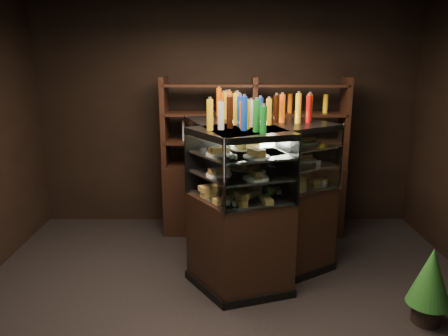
% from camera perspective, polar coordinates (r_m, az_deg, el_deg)
% --- Properties ---
extents(ground, '(5.00, 5.00, 0.00)m').
position_cam_1_polar(ground, '(4.00, 0.65, -19.67)').
color(ground, black).
rests_on(ground, ground).
extents(room_shell, '(5.02, 5.02, 3.01)m').
position_cam_1_polar(room_shell, '(3.33, 0.75, 9.24)').
color(room_shell, black).
rests_on(room_shell, ground).
extents(display_case, '(1.67, 1.62, 1.59)m').
position_cam_1_polar(display_case, '(4.60, 3.30, -7.48)').
color(display_case, black).
rests_on(display_case, ground).
extents(food_display, '(1.20, 1.33, 0.48)m').
position_cam_1_polar(food_display, '(4.39, 3.41, 0.77)').
color(food_display, '#DCA24F').
rests_on(food_display, display_case).
extents(bottles_top, '(1.06, 1.20, 0.30)m').
position_cam_1_polar(bottles_top, '(4.30, 3.53, 7.50)').
color(bottles_top, '#B20C0A').
rests_on(bottles_top, display_case).
extents(potted_conifer, '(0.37, 0.37, 0.78)m').
position_cam_1_polar(potted_conifer, '(4.18, 25.43, -12.54)').
color(potted_conifer, black).
rests_on(potted_conifer, ground).
extents(back_shelving, '(2.29, 0.48, 2.00)m').
position_cam_1_polar(back_shelving, '(5.62, 3.81, -2.50)').
color(back_shelving, black).
rests_on(back_shelving, ground).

